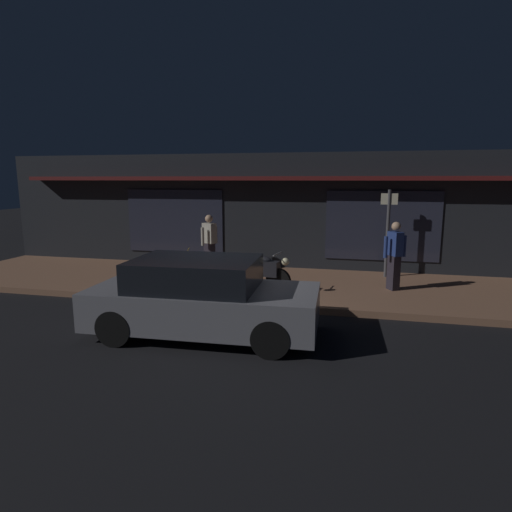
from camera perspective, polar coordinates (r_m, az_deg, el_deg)
ground_plane at (r=8.55m, az=-4.09°, el=-9.07°), size 60.00×60.00×0.00m
sidewalk_slab at (r=11.31m, az=0.35°, el=-3.82°), size 18.00×4.00×0.15m
storefront_building at (r=14.34m, az=3.33°, el=6.14°), size 18.00×3.30×3.60m
motorcycle at (r=10.25m, az=0.30°, el=-2.03°), size 1.70×0.59×0.97m
bicycle_parked at (r=11.25m, az=-11.09°, el=-1.83°), size 1.60×0.58×0.91m
person_photographer at (r=12.42m, az=-6.26°, el=1.86°), size 0.44×0.58×1.67m
person_bystander at (r=10.85m, az=18.06°, el=0.21°), size 0.57×0.44×1.67m
sign_post at (r=12.19m, az=17.23°, el=3.59°), size 0.44×0.09×2.40m
parked_car_near at (r=7.82m, az=-7.29°, el=-5.57°), size 4.16×1.91×1.42m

